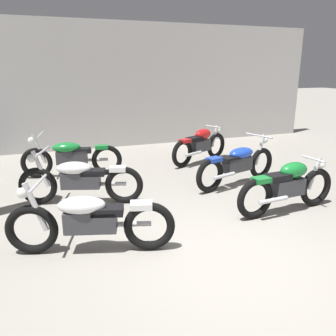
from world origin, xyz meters
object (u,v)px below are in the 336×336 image
at_px(motorcycle_right_row_0, 288,186).
at_px(motorcycle_right_row_2, 200,145).
at_px(motorcycle_right_row_1, 238,163).
at_px(motorcycle_left_row_0, 90,220).
at_px(motorcycle_left_row_2, 71,156).
at_px(motorcycle_left_row_1, 80,179).

xyz_separation_m(motorcycle_right_row_0, motorcycle_right_row_2, (-0.00, 3.35, 0.00)).
bearing_deg(motorcycle_right_row_1, motorcycle_left_row_0, -152.10).
bearing_deg(motorcycle_left_row_2, motorcycle_right_row_2, 1.51).
bearing_deg(motorcycle_left_row_0, motorcycle_right_row_1, 27.90).
relative_size(motorcycle_left_row_1, motorcycle_left_row_2, 0.97).
xyz_separation_m(motorcycle_right_row_1, motorcycle_right_row_2, (0.04, 1.85, 0.01)).
relative_size(motorcycle_left_row_1, motorcycle_right_row_1, 0.99).
bearing_deg(motorcycle_left_row_0, motorcycle_left_row_2, 88.58).
bearing_deg(motorcycle_right_row_0, motorcycle_right_row_2, 90.00).
xyz_separation_m(motorcycle_left_row_0, motorcycle_left_row_2, (0.09, 3.46, 0.00)).
distance_m(motorcycle_right_row_0, motorcycle_right_row_2, 3.35).
height_order(motorcycle_left_row_1, motorcycle_left_row_2, same).
height_order(motorcycle_left_row_1, motorcycle_right_row_2, motorcycle_left_row_1).
distance_m(motorcycle_left_row_1, motorcycle_left_row_2, 1.71).
bearing_deg(motorcycle_right_row_2, motorcycle_left_row_2, -178.49).
bearing_deg(motorcycle_right_row_1, motorcycle_right_row_0, -88.52).
bearing_deg(motorcycle_right_row_1, motorcycle_left_row_2, 150.54).
xyz_separation_m(motorcycle_left_row_1, motorcycle_right_row_2, (3.17, 1.80, 0.01)).
height_order(motorcycle_left_row_2, motorcycle_right_row_0, motorcycle_left_row_2).
relative_size(motorcycle_left_row_2, motorcycle_right_row_2, 1.17).
relative_size(motorcycle_left_row_1, motorcycle_right_row_0, 1.06).
relative_size(motorcycle_left_row_0, motorcycle_right_row_0, 1.07).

